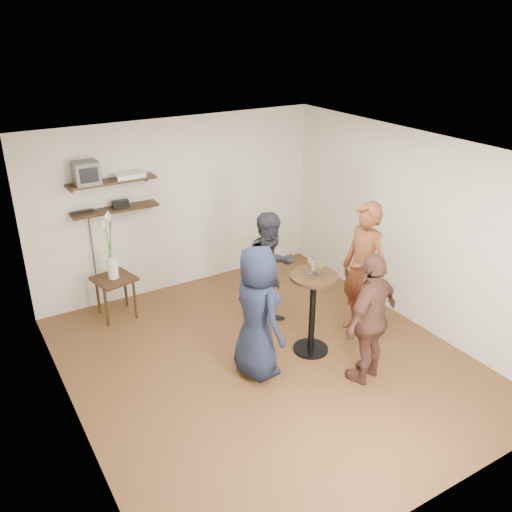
{
  "coord_description": "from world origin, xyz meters",
  "views": [
    {
      "loc": [
        -2.97,
        -4.69,
        3.92
      ],
      "look_at": [
        0.08,
        0.4,
        1.25
      ],
      "focal_mm": 38.0,
      "sensor_mm": 36.0,
      "label": 1
    }
  ],
  "objects": [
    {
      "name": "room",
      "position": [
        0.0,
        0.0,
        1.3
      ],
      "size": [
        4.58,
        5.08,
        2.68
      ],
      "color": "#492A17",
      "rests_on": "ground"
    },
    {
      "name": "drinks_table",
      "position": [
        0.62,
        -0.07,
        0.68
      ],
      "size": [
        0.58,
        0.58,
        1.06
      ],
      "color": "black",
      "rests_on": "room"
    },
    {
      "name": "wine_glass_fr",
      "position": [
        0.68,
        -0.09,
        1.2
      ],
      "size": [
        0.06,
        0.06,
        0.19
      ],
      "color": "silver",
      "rests_on": "drinks_table"
    },
    {
      "name": "radio",
      "position": [
        -0.92,
        2.38,
        1.52
      ],
      "size": [
        0.22,
        0.1,
        0.1
      ],
      "primitive_type": "cube",
      "color": "black",
      "rests_on": "shelf_lower"
    },
    {
      "name": "power_strip",
      "position": [
        -1.43,
        2.42,
        1.48
      ],
      "size": [
        0.3,
        0.05,
        0.03
      ],
      "primitive_type": "cube",
      "color": "black",
      "rests_on": "shelf_lower"
    },
    {
      "name": "vase_lilies",
      "position": [
        -1.22,
        2.03,
        0.92
      ],
      "size": [
        0.2,
        0.2,
        1.01
      ],
      "rotation": [
        0.0,
        0.0,
        0.23
      ],
      "color": "silver",
      "rests_on": "side_table"
    },
    {
      "name": "person_plaid",
      "position": [
        1.43,
        -0.03,
        0.91
      ],
      "size": [
        0.46,
        0.68,
        1.82
      ],
      "primitive_type": "imported",
      "rotation": [
        0.0,
        0.0,
        -1.53
      ],
      "color": "red",
      "rests_on": "room"
    },
    {
      "name": "dvd_deck",
      "position": [
        -0.75,
        2.38,
        1.9
      ],
      "size": [
        0.4,
        0.24,
        0.06
      ],
      "primitive_type": "cube",
      "color": "silver",
      "rests_on": "shelf_upper"
    },
    {
      "name": "wine_glass_br",
      "position": [
        0.65,
        -0.06,
        1.2
      ],
      "size": [
        0.07,
        0.07,
        0.21
      ],
      "color": "silver",
      "rests_on": "drinks_table"
    },
    {
      "name": "shelf_lower",
      "position": [
        -1.0,
        2.38,
        1.45
      ],
      "size": [
        1.2,
        0.25,
        0.04
      ],
      "primitive_type": "cube",
      "color": "black",
      "rests_on": "room"
    },
    {
      "name": "person_brown",
      "position": [
        0.84,
        -0.85,
        0.79
      ],
      "size": [
        1.0,
        0.63,
        1.58
      ],
      "primitive_type": "imported",
      "rotation": [
        0.0,
        0.0,
        3.42
      ],
      "color": "#4B2920",
      "rests_on": "room"
    },
    {
      "name": "person_dark",
      "position": [
        0.52,
        0.74,
        0.81
      ],
      "size": [
        0.85,
        0.7,
        1.62
      ],
      "primitive_type": "imported",
      "rotation": [
        0.0,
        0.0,
        0.12
      ],
      "color": "black",
      "rests_on": "room"
    },
    {
      "name": "crt_monitor",
      "position": [
        -1.33,
        2.38,
        2.02
      ],
      "size": [
        0.32,
        0.3,
        0.3
      ],
      "primitive_type": "cube",
      "color": "#59595B",
      "rests_on": "shelf_upper"
    },
    {
      "name": "shelf_upper",
      "position": [
        -1.0,
        2.38,
        1.85
      ],
      "size": [
        1.2,
        0.25,
        0.04
      ],
      "primitive_type": "cube",
      "color": "black",
      "rests_on": "room"
    },
    {
      "name": "wine_glass_fl",
      "position": [
        0.56,
        -0.11,
        1.21
      ],
      "size": [
        0.07,
        0.07,
        0.21
      ],
      "color": "silver",
      "rests_on": "drinks_table"
    },
    {
      "name": "side_table",
      "position": [
        -1.22,
        2.03,
        0.5
      ],
      "size": [
        0.6,
        0.6,
        0.6
      ],
      "rotation": [
        0.0,
        0.0,
        0.23
      ],
      "color": "black",
      "rests_on": "room"
    },
    {
      "name": "person_navy",
      "position": [
        -0.2,
        -0.1,
        0.81
      ],
      "size": [
        0.55,
        0.81,
        1.62
      ],
      "primitive_type": "imported",
      "rotation": [
        0.0,
        0.0,
        1.62
      ],
      "color": "#161B31",
      "rests_on": "room"
    },
    {
      "name": "wine_glass_bl",
      "position": [
        0.59,
        -0.01,
        1.2
      ],
      "size": [
        0.07,
        0.07,
        0.2
      ],
      "color": "silver",
      "rests_on": "drinks_table"
    }
  ]
}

